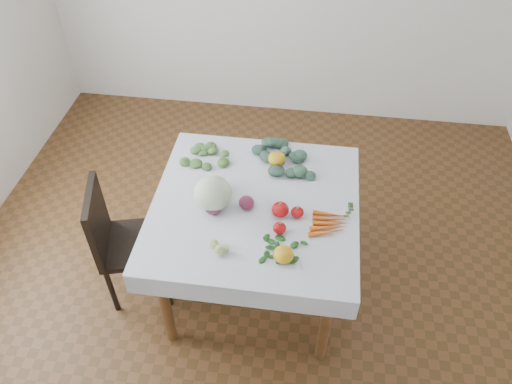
# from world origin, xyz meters

# --- Properties ---
(ground) EXTENTS (4.00, 4.00, 0.00)m
(ground) POSITION_xyz_m (0.00, 0.00, 0.00)
(ground) COLOR brown
(table) EXTENTS (1.00, 1.00, 0.75)m
(table) POSITION_xyz_m (0.00, 0.00, 0.65)
(table) COLOR brown
(table) RESTS_ON ground
(tablecloth) EXTENTS (1.12, 1.12, 0.01)m
(tablecloth) POSITION_xyz_m (0.00, 0.00, 0.75)
(tablecloth) COLOR white
(tablecloth) RESTS_ON table
(chair) EXTENTS (0.47, 0.47, 0.85)m
(chair) POSITION_xyz_m (-0.79, -0.12, 0.49)
(chair) COLOR black
(chair) RESTS_ON ground
(cabbage) EXTENTS (0.22, 0.22, 0.18)m
(cabbage) POSITION_xyz_m (-0.22, -0.04, 0.85)
(cabbage) COLOR silver
(cabbage) RESTS_ON tablecloth
(tomato_a) EXTENTS (0.08, 0.08, 0.06)m
(tomato_a) POSITION_xyz_m (-0.20, 0.09, 0.79)
(tomato_a) COLOR #AF0B0F
(tomato_a) RESTS_ON tablecloth
(tomato_b) EXTENTS (0.09, 0.09, 0.06)m
(tomato_b) POSITION_xyz_m (0.23, -0.06, 0.79)
(tomato_b) COLOR #AF0B0F
(tomato_b) RESTS_ON tablecloth
(tomato_c) EXTENTS (0.07, 0.07, 0.06)m
(tomato_c) POSITION_xyz_m (0.15, -0.18, 0.79)
(tomato_c) COLOR #AF0B0F
(tomato_c) RESTS_ON tablecloth
(tomato_d) EXTENTS (0.10, 0.10, 0.08)m
(tomato_d) POSITION_xyz_m (0.14, -0.06, 0.80)
(tomato_d) COLOR #AF0B0F
(tomato_d) RESTS_ON tablecloth
(heirloom_back) EXTENTS (0.12, 0.12, 0.07)m
(heirloom_back) POSITION_xyz_m (0.08, 0.35, 0.79)
(heirloom_back) COLOR gold
(heirloom_back) RESTS_ON tablecloth
(heirloom_front) EXTENTS (0.14, 0.14, 0.07)m
(heirloom_front) POSITION_xyz_m (0.19, -0.36, 0.79)
(heirloom_front) COLOR gold
(heirloom_front) RESTS_ON tablecloth
(onion_a) EXTENTS (0.11, 0.11, 0.08)m
(onion_a) POSITION_xyz_m (-0.21, -0.09, 0.79)
(onion_a) COLOR #531731
(onion_a) RESTS_ON tablecloth
(onion_b) EXTENTS (0.11, 0.11, 0.07)m
(onion_b) POSITION_xyz_m (-0.04, -0.03, 0.79)
(onion_b) COLOR #531731
(onion_b) RESTS_ON tablecloth
(tomatillo_cluster) EXTENTS (0.10, 0.12, 0.05)m
(tomatillo_cluster) POSITION_xyz_m (-0.13, -0.32, 0.78)
(tomatillo_cluster) COLOR #B2C270
(tomatillo_cluster) RESTS_ON tablecloth
(carrot_bunch) EXTENTS (0.20, 0.19, 0.03)m
(carrot_bunch) POSITION_xyz_m (0.41, -0.10, 0.77)
(carrot_bunch) COLOR #D95418
(carrot_bunch) RESTS_ON tablecloth
(kale_bunch) EXTENTS (0.36, 0.33, 0.05)m
(kale_bunch) POSITION_xyz_m (0.11, 0.38, 0.78)
(kale_bunch) COLOR #325244
(kale_bunch) RESTS_ON tablecloth
(basil_bunch) EXTENTS (0.22, 0.19, 0.01)m
(basil_bunch) POSITION_xyz_m (0.19, -0.31, 0.76)
(basil_bunch) COLOR #1C531A
(basil_bunch) RESTS_ON tablecloth
(dill_bunch) EXTENTS (0.23, 0.24, 0.03)m
(dill_bunch) POSITION_xyz_m (-0.33, 0.35, 0.77)
(dill_bunch) COLOR #4D7636
(dill_bunch) RESTS_ON tablecloth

